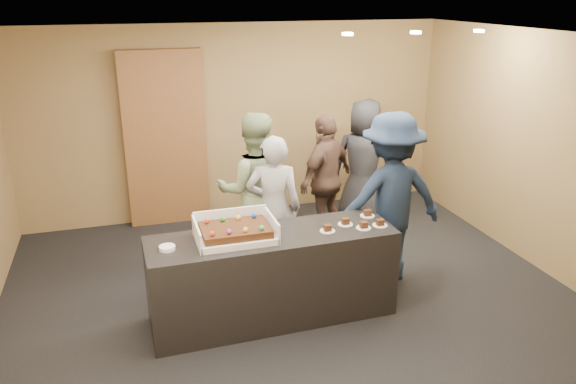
# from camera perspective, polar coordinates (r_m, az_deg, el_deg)

# --- Properties ---
(room) EXTENTS (6.04, 6.00, 2.70)m
(room) POSITION_cam_1_polar(r_m,az_deg,el_deg) (5.66, 0.07, 1.78)
(room) COLOR black
(room) RESTS_ON ground
(serving_counter) EXTENTS (2.41, 0.74, 0.90)m
(serving_counter) POSITION_cam_1_polar(r_m,az_deg,el_deg) (5.59, -1.57, -8.57)
(serving_counter) COLOR black
(serving_counter) RESTS_ON floor
(storage_cabinet) EXTENTS (1.09, 0.15, 2.39)m
(storage_cabinet) POSITION_cam_1_polar(r_m,az_deg,el_deg) (7.82, -12.36, 5.25)
(storage_cabinet) COLOR brown
(storage_cabinet) RESTS_ON floor
(cake_box) EXTENTS (0.74, 0.51, 0.22)m
(cake_box) POSITION_cam_1_polar(r_m,az_deg,el_deg) (5.32, -5.42, -4.21)
(cake_box) COLOR white
(cake_box) RESTS_ON serving_counter
(sheet_cake) EXTENTS (0.63, 0.43, 0.12)m
(sheet_cake) POSITION_cam_1_polar(r_m,az_deg,el_deg) (5.27, -5.38, -3.84)
(sheet_cake) COLOR #351C0C
(sheet_cake) RESTS_ON cake_box
(plate_stack) EXTENTS (0.15, 0.15, 0.04)m
(plate_stack) POSITION_cam_1_polar(r_m,az_deg,el_deg) (5.19, -12.18, -5.57)
(plate_stack) COLOR white
(plate_stack) RESTS_ON serving_counter
(slice_a) EXTENTS (0.15, 0.15, 0.07)m
(slice_a) POSITION_cam_1_polar(r_m,az_deg,el_deg) (5.46, 4.03, -3.78)
(slice_a) COLOR white
(slice_a) RESTS_ON serving_counter
(slice_b) EXTENTS (0.15, 0.15, 0.07)m
(slice_b) POSITION_cam_1_polar(r_m,az_deg,el_deg) (5.63, 5.85, -3.09)
(slice_b) COLOR white
(slice_b) RESTS_ON serving_counter
(slice_c) EXTENTS (0.15, 0.15, 0.07)m
(slice_c) POSITION_cam_1_polar(r_m,az_deg,el_deg) (5.56, 7.70, -3.44)
(slice_c) COLOR white
(slice_c) RESTS_ON serving_counter
(slice_d) EXTENTS (0.15, 0.15, 0.07)m
(slice_d) POSITION_cam_1_polar(r_m,az_deg,el_deg) (5.86, 8.08, -2.23)
(slice_d) COLOR white
(slice_d) RESTS_ON serving_counter
(slice_e) EXTENTS (0.15, 0.15, 0.07)m
(slice_e) POSITION_cam_1_polar(r_m,az_deg,el_deg) (5.65, 9.33, -3.17)
(slice_e) COLOR white
(slice_e) RESTS_ON serving_counter
(person_server_grey) EXTENTS (0.69, 0.55, 1.67)m
(person_server_grey) POSITION_cam_1_polar(r_m,az_deg,el_deg) (6.19, -1.46, -1.72)
(person_server_grey) COLOR #A2A1A7
(person_server_grey) RESTS_ON floor
(person_sage_man) EXTENTS (0.97, 0.80, 1.83)m
(person_sage_man) POSITION_cam_1_polar(r_m,az_deg,el_deg) (6.55, -3.49, 0.25)
(person_sage_man) COLOR #8AA072
(person_sage_man) RESTS_ON floor
(person_navy_man) EXTENTS (1.25, 0.74, 1.91)m
(person_navy_man) POSITION_cam_1_polar(r_m,az_deg,el_deg) (6.26, 10.33, -0.60)
(person_navy_man) COLOR #18263E
(person_navy_man) RESTS_ON floor
(person_brown_extra) EXTENTS (1.04, 0.88, 1.68)m
(person_brown_extra) POSITION_cam_1_polar(r_m,az_deg,el_deg) (7.16, 3.88, 1.33)
(person_brown_extra) COLOR brown
(person_brown_extra) RESTS_ON floor
(person_dark_suit) EXTENTS (1.03, 0.97, 1.76)m
(person_dark_suit) POSITION_cam_1_polar(r_m,az_deg,el_deg) (7.70, 7.68, 2.88)
(person_dark_suit) COLOR #242529
(person_dark_suit) RESTS_ON floor
(ceiling_spotlights) EXTENTS (1.72, 0.12, 0.03)m
(ceiling_spotlights) POSITION_cam_1_polar(r_m,az_deg,el_deg) (6.49, 12.85, 15.53)
(ceiling_spotlights) COLOR #FFEAC6
(ceiling_spotlights) RESTS_ON ceiling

